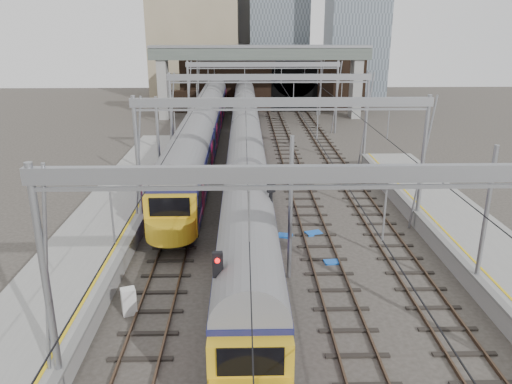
{
  "coord_description": "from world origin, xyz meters",
  "views": [
    {
      "loc": [
        -2.14,
        -19.65,
        11.64
      ],
      "look_at": [
        -1.46,
        7.92,
        2.4
      ],
      "focal_mm": 35.0,
      "sensor_mm": 36.0,
      "label": 1
    }
  ],
  "objects_px": {
    "signal_near_centre": "(271,212)",
    "train_second": "(205,123)",
    "train_main": "(246,139)",
    "relay_cabinet": "(129,301)",
    "signal_near_left": "(219,299)"
  },
  "relations": [
    {
      "from": "train_main",
      "to": "signal_near_centre",
      "type": "bearing_deg",
      "value": -86.87
    },
    {
      "from": "signal_near_left",
      "to": "signal_near_centre",
      "type": "relative_size",
      "value": 0.91
    },
    {
      "from": "signal_near_centre",
      "to": "train_second",
      "type": "bearing_deg",
      "value": 78.41
    },
    {
      "from": "train_main",
      "to": "relay_cabinet",
      "type": "xyz_separation_m",
      "value": [
        -5.05,
        -23.36,
        -1.78
      ]
    },
    {
      "from": "signal_near_centre",
      "to": "relay_cabinet",
      "type": "relative_size",
      "value": 4.47
    },
    {
      "from": "signal_near_left",
      "to": "train_main",
      "type": "bearing_deg",
      "value": 79.52
    },
    {
      "from": "relay_cabinet",
      "to": "train_main",
      "type": "bearing_deg",
      "value": 56.99
    },
    {
      "from": "relay_cabinet",
      "to": "train_second",
      "type": "bearing_deg",
      "value": 67.2
    },
    {
      "from": "signal_near_centre",
      "to": "relay_cabinet",
      "type": "height_order",
      "value": "signal_near_centre"
    },
    {
      "from": "signal_near_left",
      "to": "relay_cabinet",
      "type": "xyz_separation_m",
      "value": [
        -4.04,
        4.04,
        -2.44
      ]
    },
    {
      "from": "signal_near_left",
      "to": "signal_near_centre",
      "type": "xyz_separation_m",
      "value": [
        2.11,
        7.4,
        0.26
      ]
    },
    {
      "from": "train_main",
      "to": "signal_near_left",
      "type": "height_order",
      "value": "signal_near_left"
    },
    {
      "from": "train_main",
      "to": "signal_near_centre",
      "type": "height_order",
      "value": "signal_near_centre"
    },
    {
      "from": "train_second",
      "to": "signal_near_centre",
      "type": "distance_m",
      "value": 27.41
    },
    {
      "from": "train_second",
      "to": "signal_near_left",
      "type": "relative_size",
      "value": 10.27
    }
  ]
}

